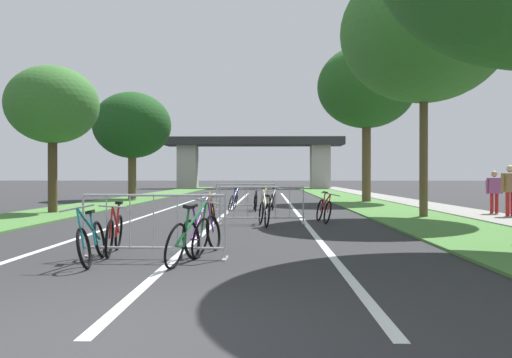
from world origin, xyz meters
The scene contains 28 objects.
ground_plane centered at (0.00, 0.00, 0.00)m, with size 300.00×300.00×0.00m, color #2B2B2D.
grass_verge_left centered at (-6.18, 25.62, 0.03)m, with size 2.97×62.62×0.05m, color #477A38.
grass_verge_right centered at (6.18, 25.62, 0.03)m, with size 2.97×62.62×0.05m, color #477A38.
sidewalk_path_right centered at (8.59, 25.62, 0.04)m, with size 1.86×62.62×0.08m, color gray.
lane_stripe_center centered at (0.00, 18.11, 0.00)m, with size 0.14×36.22×0.01m, color silver.
lane_stripe_right_lane centered at (2.58, 18.11, 0.00)m, with size 0.14×36.22×0.01m, color silver.
lane_stripe_left_lane centered at (-2.58, 18.11, 0.00)m, with size 0.14×36.22×0.01m, color silver.
overpass_bridge centered at (0.00, 51.75, 3.97)m, with size 19.32×4.00×5.53m.
tree_left_cypress_far centered at (-6.17, 14.05, 3.87)m, with size 3.24×3.24×5.27m.
tree_left_pine_far centered at (-6.24, 25.09, 4.23)m, with size 4.43×4.43×6.14m.
tree_right_oak_near centered at (6.50, 12.43, 5.94)m, with size 5.30×5.30×8.20m.
tree_right_pine_near centered at (6.56, 22.28, 5.90)m, with size 5.00×5.00×8.05m.
crowd_barrier_nearest centered at (-0.34, 4.15, 0.52)m, with size 2.40×0.52×1.05m.
crowd_barrier_second centered at (1.34, 10.17, 0.52)m, with size 2.40×0.55×1.05m.
crowd_barrier_third centered at (0.64, 16.20, 0.52)m, with size 2.41×0.57×1.05m.
bicycle_red_0 centered at (-1.14, 4.68, 0.36)m, with size 0.48×1.60×0.90m.
bicycle_purple_1 centered at (0.40, 4.61, 0.36)m, with size 0.54×1.70×1.00m.
bicycle_yellow_2 centered at (1.43, 16.67, 0.35)m, with size 0.46×1.56×0.95m.
bicycle_orange_3 centered at (-0.08, 10.57, 0.37)m, with size 0.58×1.74×0.91m.
bicycle_silver_4 centered at (1.70, 15.69, 0.38)m, with size 0.58×1.64×0.92m.
bicycle_teal_5 centered at (-1.19, 3.70, 0.35)m, with size 0.50×1.66×0.94m.
bicycle_black_6 centered at (1.04, 15.85, 0.37)m, with size 0.46×1.73×0.90m.
bicycle_white_7 centered at (1.41, 9.73, 0.36)m, with size 0.49×1.69×0.98m.
bicycle_blue_8 centered at (0.19, 15.67, 0.36)m, with size 0.56×1.63×0.92m.
bicycle_green_9 centered at (0.31, 3.67, 0.38)m, with size 0.73×1.64×0.99m.
bicycle_red_10 centered at (3.12, 10.71, 0.36)m, with size 0.60×1.62×0.90m.
pedestrian_with_backpack centered at (9.13, 12.21, 1.03)m, with size 0.60×0.38×1.68m.
pedestrian_pushing_bike centered at (9.15, 13.37, 0.92)m, with size 0.55×0.27×1.52m.
Camera 1 is at (1.50, -4.11, 1.34)m, focal length 36.09 mm.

